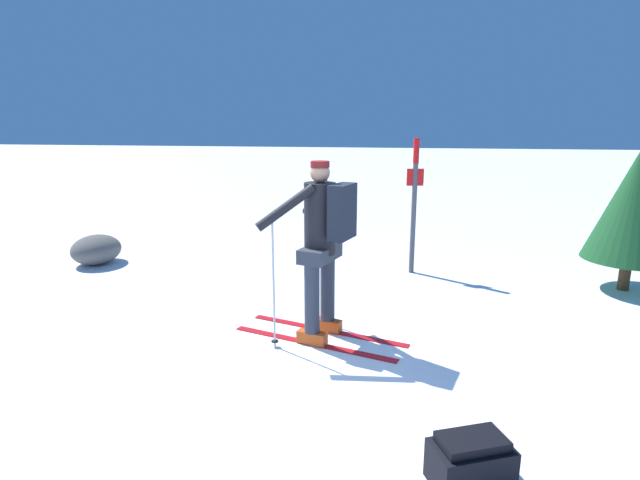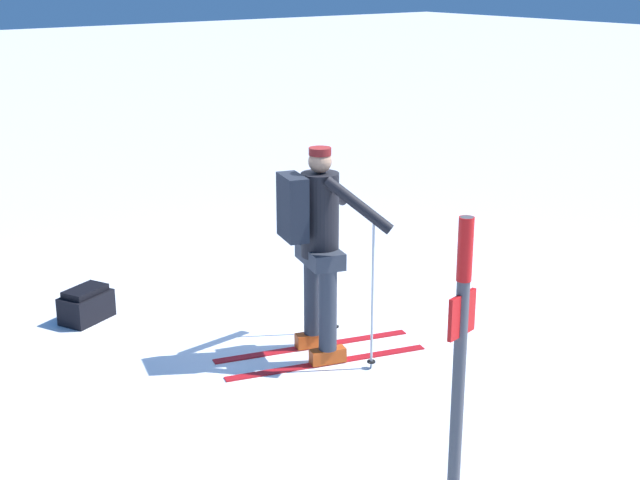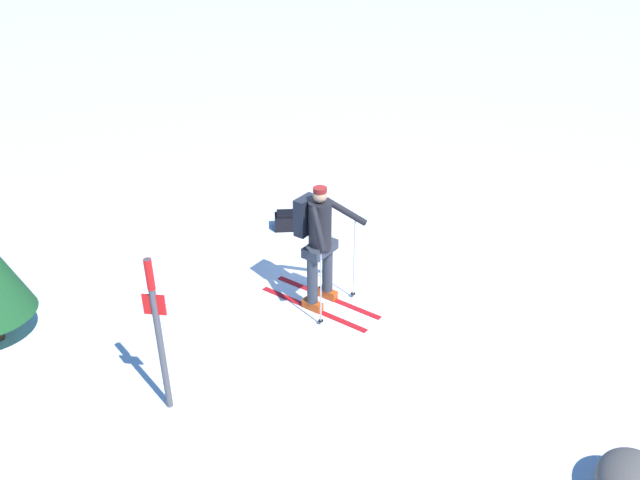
{
  "view_description": "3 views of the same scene",
  "coord_description": "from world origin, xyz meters",
  "px_view_note": "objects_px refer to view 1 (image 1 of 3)",
  "views": [
    {
      "loc": [
        -3.93,
        -1.01,
        2.16
      ],
      "look_at": [
        0.76,
        -0.18,
        1.03
      ],
      "focal_mm": 28.0,
      "sensor_mm": 36.0,
      "label": 1
    },
    {
      "loc": [
        6.33,
        -4.39,
        3.2
      ],
      "look_at": [
        0.76,
        -0.18,
        1.03
      ],
      "focal_mm": 50.0,
      "sensor_mm": 36.0,
      "label": 2
    },
    {
      "loc": [
        7.64,
        2.28,
        5.12
      ],
      "look_at": [
        0.76,
        -0.18,
        1.03
      ],
      "focal_mm": 35.0,
      "sensor_mm": 36.0,
      "label": 3
    }
  ],
  "objects_px": {
    "trail_marker": "(414,195)",
    "skier": "(322,239)",
    "rock_boulder": "(96,250)",
    "dropped_backpack": "(471,462)",
    "pine_tree": "(635,204)"
  },
  "relations": [
    {
      "from": "dropped_backpack",
      "to": "trail_marker",
      "type": "height_order",
      "value": "trail_marker"
    },
    {
      "from": "dropped_backpack",
      "to": "skier",
      "type": "bearing_deg",
      "value": 32.82
    },
    {
      "from": "skier",
      "to": "trail_marker",
      "type": "relative_size",
      "value": 0.94
    },
    {
      "from": "trail_marker",
      "to": "pine_tree",
      "type": "distance_m",
      "value": 2.78
    },
    {
      "from": "dropped_backpack",
      "to": "pine_tree",
      "type": "relative_size",
      "value": 0.3
    },
    {
      "from": "skier",
      "to": "pine_tree",
      "type": "relative_size",
      "value": 0.97
    },
    {
      "from": "trail_marker",
      "to": "rock_boulder",
      "type": "height_order",
      "value": "trail_marker"
    },
    {
      "from": "skier",
      "to": "rock_boulder",
      "type": "height_order",
      "value": "skier"
    },
    {
      "from": "trail_marker",
      "to": "skier",
      "type": "bearing_deg",
      "value": 160.05
    },
    {
      "from": "dropped_backpack",
      "to": "rock_boulder",
      "type": "relative_size",
      "value": 0.67
    },
    {
      "from": "dropped_backpack",
      "to": "pine_tree",
      "type": "bearing_deg",
      "value": -30.39
    },
    {
      "from": "rock_boulder",
      "to": "dropped_backpack",
      "type": "bearing_deg",
      "value": -127.96
    },
    {
      "from": "skier",
      "to": "dropped_backpack",
      "type": "bearing_deg",
      "value": -147.18
    },
    {
      "from": "pine_tree",
      "to": "rock_boulder",
      "type": "bearing_deg",
      "value": 90.57
    },
    {
      "from": "skier",
      "to": "pine_tree",
      "type": "height_order",
      "value": "pine_tree"
    }
  ]
}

